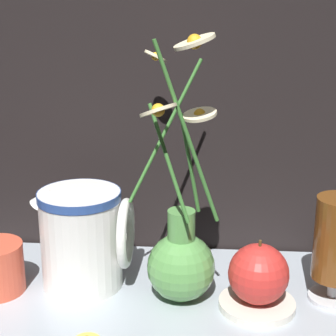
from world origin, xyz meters
TOP-DOWN VIEW (x-y plane):
  - ground_plane at (0.00, 0.00)m, footprint 6.00×6.00m
  - shelf at (0.00, 0.00)m, footprint 0.67×0.32m
  - vase_with_flowers at (0.03, -0.00)m, footprint 0.13×0.23m
  - ceramic_pitcher at (-0.12, 0.03)m, footprint 0.14×0.12m
  - saucer_plate at (0.13, -0.02)m, footprint 0.11×0.11m
  - orange_fruit at (0.13, -0.02)m, footprint 0.08×0.08m

SIDE VIEW (x-z plane):
  - ground_plane at x=0.00m, z-range 0.00..0.00m
  - shelf at x=0.00m, z-range 0.00..0.01m
  - saucer_plate at x=0.13m, z-range 0.01..0.02m
  - orange_fruit at x=0.13m, z-range 0.02..0.11m
  - vase_with_flowers at x=0.03m, z-range -0.11..0.26m
  - ceramic_pitcher at x=-0.12m, z-range 0.01..0.17m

